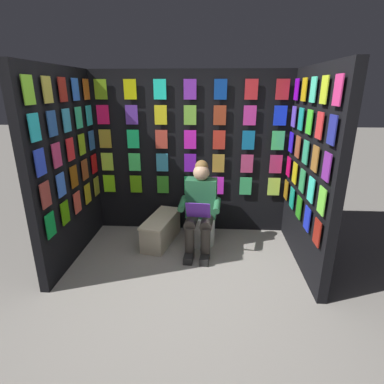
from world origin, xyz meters
name	(u,v)px	position (x,y,z in m)	size (l,w,h in m)	color
ground_plane	(180,298)	(0.00, 0.00, 0.00)	(30.00, 30.00, 0.00)	gray
display_wall_back	(191,154)	(0.00, -1.72, 1.16)	(2.88, 0.14, 2.30)	black
display_wall_left	(311,171)	(-1.44, -0.84, 1.16)	(0.14, 1.67, 2.30)	black
display_wall_right	(66,167)	(1.44, -0.84, 1.16)	(0.14, 1.67, 2.30)	black
toilet	(202,219)	(-0.19, -1.28, 0.33)	(0.42, 0.57, 0.77)	white
person_reading	(200,207)	(-0.17, -1.05, 0.60)	(0.55, 0.71, 1.19)	#286B42
comic_longbox_near	(161,229)	(0.38, -1.21, 0.19)	(0.49, 0.88, 0.37)	beige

